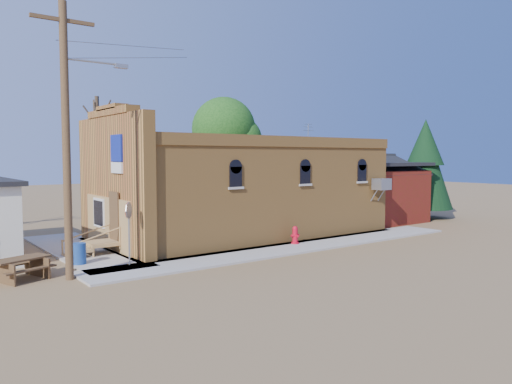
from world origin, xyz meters
TOP-DOWN VIEW (x-y plane):
  - ground at (0.00, 0.00)m, footprint 120.00×120.00m
  - sidewalk_south at (1.50, 0.90)m, footprint 19.00×2.20m
  - sidewalk_west at (-6.30, 6.00)m, footprint 2.60×10.00m
  - brick_bar at (1.64, 5.49)m, footprint 16.40×7.97m
  - red_shed at (11.50, 5.50)m, footprint 5.40×6.40m
  - utility_pole at (-8.14, 1.20)m, footprint 3.12×0.26m
  - tree_bare_near at (-3.00, 13.00)m, footprint 2.80×2.80m
  - tree_leafy at (6.00, 13.50)m, footprint 4.40×4.40m
  - evergreen_tree at (15.50, 4.00)m, footprint 3.60×3.60m
  - fire_hydrant at (1.96, 1.48)m, footprint 0.48×0.47m
  - stop_sign at (-5.87, 1.80)m, footprint 0.46×0.52m
  - trash_barrel at (-7.30, 3.07)m, footprint 0.65×0.65m
  - picnic_table at (-9.50, 2.11)m, footprint 2.10×1.83m

SIDE VIEW (x-z plane):
  - ground at x=0.00m, z-range 0.00..0.00m
  - sidewalk_south at x=1.50m, z-range 0.00..0.08m
  - sidewalk_west at x=-6.30m, z-range 0.00..0.08m
  - trash_barrel at x=-7.30m, z-range 0.08..0.86m
  - fire_hydrant at x=1.96m, z-range 0.07..0.88m
  - picnic_table at x=-9.50m, z-range 0.11..0.85m
  - stop_sign at x=-5.87m, z-range 0.71..3.04m
  - red_shed at x=11.50m, z-range 0.12..4.42m
  - brick_bar at x=1.64m, z-range -0.81..5.49m
  - evergreen_tree at x=15.50m, z-range 0.46..6.96m
  - utility_pole at x=-8.14m, z-range 0.27..9.27m
  - tree_leafy at x=6.00m, z-range 1.86..10.01m
  - tree_bare_near at x=-3.00m, z-range 2.14..9.79m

